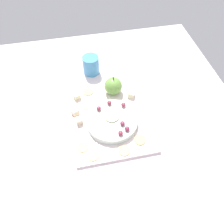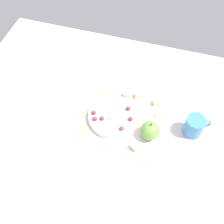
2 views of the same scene
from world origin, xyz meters
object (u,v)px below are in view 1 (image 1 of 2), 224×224
object	(u,v)px
serving_dish	(112,121)
cheese_cube_2	(79,121)
cracker_4	(88,92)
grape_0	(122,123)
cracker_5	(124,150)
grape_4	(99,108)
cracker_0	(93,155)
apple_slice_0	(112,116)
cup	(91,65)
apple_whole	(113,86)
cracker_2	(83,147)
cheese_cube_1	(75,112)
grape_5	(123,105)
cracker_3	(140,140)
platter	(110,119)
grape_1	(127,129)
cheese_cube_0	(77,96)
cracker_1	(88,106)
grape_2	(120,133)
grape_3	(109,103)
cheese_cube_3	(131,94)

from	to	relation	value
serving_dish	cheese_cube_2	bearing A→B (deg)	-101.34
cracker_4	grape_0	size ratio (longest dim) A/B	2.28
cracker_4	cracker_5	bearing A→B (deg)	15.76
serving_dish	cracker_5	world-z (taller)	serving_dish
grape_0	grape_4	distance (cm)	10.91
cracker_0	apple_slice_0	xyz separation A→B (cm)	(-13.14, 9.03, 2.53)
serving_dish	grape_0	distance (cm)	4.90
grape_4	cup	world-z (taller)	cup
apple_whole	cracker_2	world-z (taller)	apple_whole
cracker_2	apple_slice_0	xyz separation A→B (cm)	(-9.32, 11.94, 2.53)
cracker_5	cheese_cube_1	bearing A→B (deg)	-142.74
cracker_4	cracker_5	distance (cm)	30.52
apple_whole	grape_5	distance (cm)	10.26
cheese_cube_2	cup	world-z (taller)	cup
cracker_3	grape_5	bearing A→B (deg)	-169.42
platter	cheese_cube_2	xyz separation A→B (cm)	(-0.15, -11.48, 1.85)
cheese_cube_2	grape_5	bearing A→B (deg)	98.61
grape_1	cup	size ratio (longest dim) A/B	0.19
grape_4	cup	size ratio (longest dim) A/B	0.19
cracker_3	serving_dish	bearing A→B (deg)	-138.99
cracker_3	cracker_4	xyz separation A→B (cm)	(-26.41, -14.61, 0.00)
cheese_cube_0	cheese_cube_1	world-z (taller)	same
cracker_4	cup	xyz separation A→B (cm)	(-13.20, 3.22, 2.68)
cheese_cube_1	cracker_3	xyz separation A→B (cm)	(16.22, 20.91, -1.02)
cracker_0	cracker_2	bearing A→B (deg)	-142.64
apple_whole	grape_4	distance (cm)	12.55
grape_0	apple_slice_0	xyz separation A→B (cm)	(-4.41, -3.00, -0.45)
apple_whole	cracker_0	world-z (taller)	apple_whole
cracker_0	grape_4	size ratio (longest dim) A/B	2.28
grape_1	cheese_cube_0	bearing A→B (deg)	-142.85
cracker_1	cracker_3	distance (cm)	24.59
serving_dish	grape_2	distance (cm)	7.49
grape_3	apple_slice_0	bearing A→B (deg)	-2.47
serving_dish	grape_2	bearing A→B (deg)	12.09
grape_0	grape_2	bearing A→B (deg)	-22.68
platter	cheese_cube_0	size ratio (longest dim) A/B	14.14
serving_dish	cracker_0	bearing A→B (deg)	-36.69
cheese_cube_1	cracker_3	size ratio (longest dim) A/B	0.58
serving_dish	grape_0	world-z (taller)	grape_0
cracker_5	grape_1	size ratio (longest dim) A/B	2.28
apple_whole	cracker_3	distance (cm)	24.97
platter	cracker_2	world-z (taller)	cracker_2
cracker_3	cheese_cube_3	bearing A→B (deg)	174.02
cheese_cube_1	grape_0	bearing A→B (deg)	57.44
platter	apple_slice_0	size ratio (longest dim) A/B	6.06
serving_dish	cracker_0	world-z (taller)	serving_dish
grape_4	cup	distance (cm)	25.31
platter	cheese_cube_3	bearing A→B (deg)	130.52
platter	cheese_cube_0	xyz separation A→B (cm)	(-12.50, -10.99, 1.85)
serving_dish	cheese_cube_3	world-z (taller)	same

